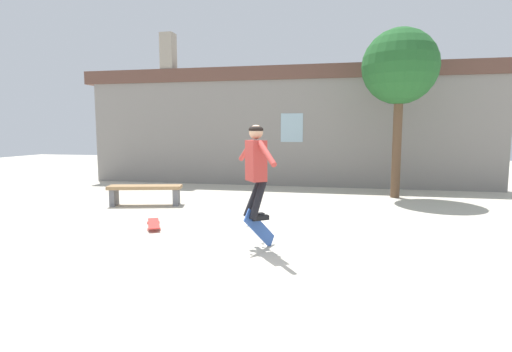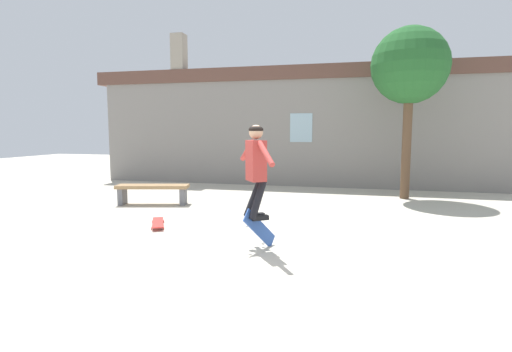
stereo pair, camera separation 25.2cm
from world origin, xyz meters
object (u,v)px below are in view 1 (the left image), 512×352
tree_right (400,68)px  skateboard_flipping (259,229)px  park_bench (145,191)px  skater (256,164)px  skateboard_resting (154,223)px

tree_right → skateboard_flipping: size_ratio=6.46×
park_bench → skater: skater is taller
tree_right → skateboard_resting: size_ratio=5.11×
skateboard_flipping → skateboard_resting: skateboard_flipping is taller
park_bench → skateboard_resting: bearing=-73.2°
park_bench → skater: size_ratio=1.26×
tree_right → skater: tree_right is taller
tree_right → skateboard_flipping: (-2.65, -5.31, -3.09)m
tree_right → skateboard_flipping: tree_right is taller
skater → skateboard_flipping: 0.99m
skater → skateboard_resting: bearing=122.2°
park_bench → skateboard_resting: (1.18, -1.98, -0.28)m
tree_right → park_bench: size_ratio=2.48×
skateboard_flipping → skateboard_resting: bearing=99.6°
park_bench → skater: 4.52m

